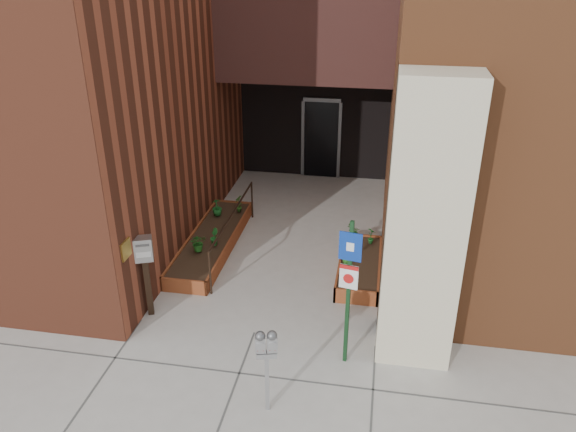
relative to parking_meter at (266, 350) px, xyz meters
The scene contains 14 objects.
ground 2.00m from the parking_meter, 109.34° to the left, with size 80.00×80.00×0.00m, color #9E9991.
planter_left 4.90m from the parking_meter, 116.12° to the left, with size 0.90×3.60×0.30m.
planter_right 4.06m from the parking_meter, 74.91° to the left, with size 0.80×2.20×0.30m.
handrail 4.58m from the parking_meter, 110.76° to the left, with size 0.04×3.34×0.90m.
parking_meter is the anchor object (origin of this frame).
sign_post 1.60m from the parking_meter, 50.74° to the left, with size 0.33×0.11×2.41m.
payment_dropbox 3.08m from the parking_meter, 143.29° to the left, with size 0.36×0.31×1.50m.
shrub_left_a 4.27m from the parking_meter, 120.83° to the left, with size 0.32×0.32×0.36m, color #20611B.
shrub_left_b 4.42m from the parking_meter, 116.22° to the left, with size 0.20×0.20×0.35m, color #1B5E20.
shrub_left_c 5.79m from the parking_meter, 113.28° to the left, with size 0.22×0.22×0.40m, color #19591F.
shrub_left_d 5.89m from the parking_meter, 108.33° to the left, with size 0.21×0.21×0.40m, color #255117.
shrub_right_a 3.78m from the parking_meter, 77.93° to the left, with size 0.18×0.18×0.31m, color #24611B.
shrub_right_b 4.73m from the parking_meter, 75.08° to the left, with size 0.19×0.19×0.37m, color #18561C.
shrub_right_c 4.83m from the parking_meter, 79.94° to the left, with size 0.27×0.27×0.30m, color #214F16.
Camera 1 is at (1.88, -7.35, 5.80)m, focal length 35.00 mm.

